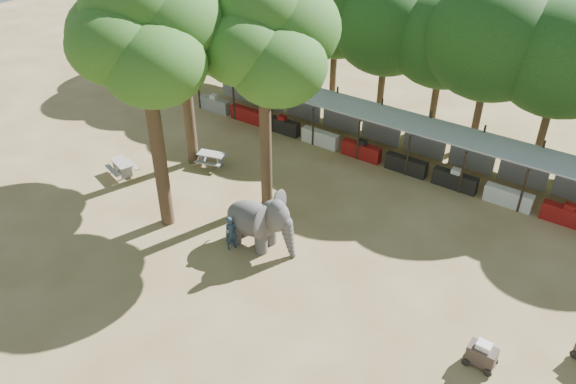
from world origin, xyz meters
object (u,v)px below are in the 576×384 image
Objects in this scene: yard_tree_left at (179,16)px; picnic_table_far at (212,158)px; picnic_table_near at (122,166)px; cart_front at (482,354)px; yard_tree_center at (143,32)px; yard_tree_back at (263,36)px; elephant at (260,221)px; handler at (231,233)px.

yard_tree_left is 7.81m from picnic_table_far.
picnic_table_far is (1.24, 0.13, -7.71)m from yard_tree_left.
cart_front is at bearing 12.85° from picnic_table_near.
yard_tree_center reaches higher than picnic_table_near.
cart_front is (12.44, -3.98, -8.01)m from yard_tree_back.
yard_tree_left is 3.05× the size of elephant.
cart_front is at bearing -17.73° from yard_tree_back.
yard_tree_left is at bearing 147.81° from elephant.
handler reaches higher than cart_front.
yard_tree_center is 6.60× the size of picnic_table_far.
elephant is 3.26× the size of cart_front.
yard_tree_left is at bearing 74.44° from handler.
yard_tree_left reaches higher than handler.
cart_front is at bearing -32.60° from picnic_table_far.
yard_tree_back is at bearing -29.40° from picnic_table_far.
handler is 9.23m from picnic_table_near.
yard_tree_center is at bearing -59.04° from yard_tree_left.
yard_tree_back reaches higher than picnic_table_near.
picnic_table_near is at bearing -121.73° from yard_tree_left.
picnic_table_near is at bearing 162.90° from yard_tree_center.
yard_tree_left is at bearing 170.54° from yard_tree_back.
picnic_table_near reaches higher than picnic_table_far.
yard_tree_center is at bearing -174.01° from elephant.
elephant is 1.92× the size of picnic_table_near.
yard_tree_back is at bearing 53.14° from yard_tree_center.
yard_tree_left is 11.29m from handler.
yard_tree_left is 6.09m from yard_tree_back.
yard_tree_left is 11.20m from elephant.
yard_tree_center is 1.06× the size of yard_tree_back.
cart_front is (10.53, -0.94, -0.84)m from elephant.
yard_tree_left reaches higher than picnic_table_near.
handler is at bearing 7.52° from picnic_table_near.
picnic_table_far is at bearing 166.66° from yard_tree_back.
yard_tree_back is (6.00, -1.00, 0.34)m from yard_tree_left.
picnic_table_far is (-5.74, 5.10, -0.35)m from handler.
picnic_table_near is (-2.12, -3.43, -7.70)m from yard_tree_left.
yard_tree_back is 3.15× the size of elephant.
elephant reaches higher than handler.
handler is (3.98, 0.03, -8.37)m from yard_tree_center.
elephant is 1.42m from handler.
cart_front is (20.56, -1.55, 0.02)m from picnic_table_near.
yard_tree_left is 6.04× the size of picnic_table_far.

